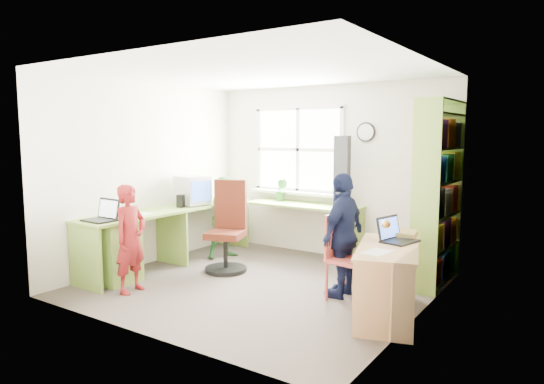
# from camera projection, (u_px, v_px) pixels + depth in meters

# --- Properties ---
(room) EXTENTS (3.64, 3.44, 2.44)m
(room) POSITION_uv_depth(u_px,v_px,m) (265.00, 179.00, 5.49)
(room) COLOR #473E37
(room) RESTS_ON ground
(l_desk) EXTENTS (2.38, 2.95, 0.75)m
(l_desk) POSITION_uv_depth(u_px,v_px,m) (160.00, 237.00, 6.00)
(l_desk) COLOR #8AB347
(l_desk) RESTS_ON ground
(right_desk) EXTENTS (0.86, 1.28, 0.68)m
(right_desk) POSITION_uv_depth(u_px,v_px,m) (388.00, 266.00, 4.54)
(right_desk) COLOR tan
(right_desk) RESTS_ON ground
(bookshelf) EXTENTS (0.30, 1.02, 2.10)m
(bookshelf) POSITION_uv_depth(u_px,v_px,m) (438.00, 198.00, 5.51)
(bookshelf) COLOR #8AB347
(bookshelf) RESTS_ON ground
(swivel_chair) EXTENTS (0.68, 0.68, 1.14)m
(swivel_chair) POSITION_uv_depth(u_px,v_px,m) (228.00, 232.00, 6.13)
(swivel_chair) COLOR black
(swivel_chair) RESTS_ON ground
(wooden_chair) EXTENTS (0.44, 0.44, 0.90)m
(wooden_chair) POSITION_uv_depth(u_px,v_px,m) (344.00, 253.00, 5.04)
(wooden_chair) COLOR #CF4F45
(wooden_chair) RESTS_ON ground
(crt_monitor) EXTENTS (0.47, 0.44, 0.40)m
(crt_monitor) POSITION_uv_depth(u_px,v_px,m) (192.00, 190.00, 6.67)
(crt_monitor) COLOR silver
(crt_monitor) RESTS_ON l_desk
(laptop_left) EXTENTS (0.36, 0.30, 0.24)m
(laptop_left) POSITION_uv_depth(u_px,v_px,m) (103.00, 216.00, 5.46)
(laptop_left) COLOR black
(laptop_left) RESTS_ON l_desk
(laptop_right) EXTENTS (0.36, 0.41, 0.24)m
(laptop_right) POSITION_uv_depth(u_px,v_px,m) (395.00, 236.00, 4.73)
(laptop_right) COLOR black
(laptop_right) RESTS_ON right_desk
(speaker_a) EXTENTS (0.11, 0.11, 0.17)m
(speaker_a) POSITION_uv_depth(u_px,v_px,m) (181.00, 201.00, 6.45)
(speaker_a) COLOR black
(speaker_a) RESTS_ON l_desk
(speaker_b) EXTENTS (0.11, 0.11, 0.19)m
(speaker_b) POSITION_uv_depth(u_px,v_px,m) (207.00, 196.00, 6.95)
(speaker_b) COLOR black
(speaker_b) RESTS_ON l_desk
(cd_tower) EXTENTS (0.21, 0.20, 0.95)m
(cd_tower) POSITION_uv_depth(u_px,v_px,m) (342.00, 171.00, 6.51)
(cd_tower) COLOR black
(cd_tower) RESTS_ON l_desk
(game_box) EXTENTS (0.35, 0.35, 0.06)m
(game_box) POSITION_uv_depth(u_px,v_px,m) (401.00, 234.00, 4.95)
(game_box) COLOR red
(game_box) RESTS_ON right_desk
(paper_a) EXTENTS (0.29, 0.36, 0.00)m
(paper_a) POSITION_uv_depth(u_px,v_px,m) (139.00, 214.00, 5.87)
(paper_a) COLOR silver
(paper_a) RESTS_ON l_desk
(paper_b) EXTENTS (0.23, 0.31, 0.00)m
(paper_b) POSITION_uv_depth(u_px,v_px,m) (377.00, 252.00, 4.29)
(paper_b) COLOR silver
(paper_b) RESTS_ON right_desk
(potted_plant) EXTENTS (0.20, 0.16, 0.33)m
(potted_plant) POSITION_uv_depth(u_px,v_px,m) (281.00, 190.00, 7.07)
(potted_plant) COLOR #296628
(potted_plant) RESTS_ON l_desk
(person_red) EXTENTS (0.34, 0.47, 1.18)m
(person_red) POSITION_uv_depth(u_px,v_px,m) (131.00, 239.00, 5.26)
(person_red) COLOR maroon
(person_red) RESTS_ON ground
(person_green) EXTENTS (0.60, 0.67, 1.13)m
(person_green) POSITION_uv_depth(u_px,v_px,m) (227.00, 217.00, 6.76)
(person_green) COLOR #2F7633
(person_green) RESTS_ON ground
(person_navy) EXTENTS (0.34, 0.78, 1.32)m
(person_navy) POSITION_uv_depth(u_px,v_px,m) (343.00, 235.00, 5.12)
(person_navy) COLOR #121839
(person_navy) RESTS_ON ground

